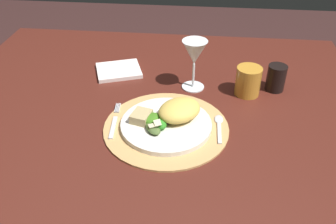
{
  "coord_description": "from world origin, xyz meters",
  "views": [
    {
      "loc": [
        0.14,
        -0.89,
        1.32
      ],
      "look_at": [
        0.05,
        -0.06,
        0.73
      ],
      "focal_mm": 38.17,
      "sensor_mm": 36.0,
      "label": 1
    }
  ],
  "objects": [
    {
      "name": "spoon",
      "position": [
        0.2,
        -0.09,
        0.72
      ],
      "size": [
        0.03,
        0.13,
        0.01
      ],
      "color": "silver",
      "rests_on": "placemat"
    },
    {
      "name": "napkin",
      "position": [
        -0.15,
        0.19,
        0.72
      ],
      "size": [
        0.18,
        0.17,
        0.01
      ],
      "primitive_type": "cube",
      "rotation": [
        0.0,
        0.0,
        0.35
      ],
      "color": "white",
      "rests_on": "dining_table"
    },
    {
      "name": "placemat",
      "position": [
        0.05,
        -0.11,
        0.71
      ],
      "size": [
        0.35,
        0.35,
        0.01
      ],
      "primitive_type": "cylinder",
      "color": "tan",
      "rests_on": "dining_table"
    },
    {
      "name": "wine_glass",
      "position": [
        0.12,
        0.11,
        0.83
      ],
      "size": [
        0.08,
        0.08,
        0.16
      ],
      "color": "silver",
      "rests_on": "dining_table"
    },
    {
      "name": "pasta_serving",
      "position": [
        0.09,
        -0.08,
        0.75
      ],
      "size": [
        0.16,
        0.16,
        0.05
      ],
      "primitive_type": "ellipsoid",
      "rotation": [
        0.0,
        0.0,
        3.96
      ],
      "color": "#E5BE55",
      "rests_on": "dinner_plate"
    },
    {
      "name": "bread_piece",
      "position": [
        -0.02,
        -0.11,
        0.74
      ],
      "size": [
        0.06,
        0.07,
        0.02
      ],
      "primitive_type": "cube",
      "rotation": [
        0.0,
        0.0,
        1.3
      ],
      "color": "tan",
      "rests_on": "dinner_plate"
    },
    {
      "name": "dinner_plate",
      "position": [
        0.05,
        -0.11,
        0.72
      ],
      "size": [
        0.25,
        0.25,
        0.01
      ],
      "primitive_type": "cylinder",
      "color": "silver",
      "rests_on": "placemat"
    },
    {
      "name": "dining_table",
      "position": [
        0.0,
        0.0,
        0.56
      ],
      "size": [
        1.34,
        1.08,
        0.71
      ],
      "color": "#4D1D15",
      "rests_on": "ground"
    },
    {
      "name": "salad_greens",
      "position": [
        0.02,
        -0.13,
        0.74
      ],
      "size": [
        0.08,
        0.11,
        0.03
      ],
      "color": "#2A7C1F",
      "rests_on": "dinner_plate"
    },
    {
      "name": "dark_tumbler",
      "position": [
        0.38,
        0.13,
        0.75
      ],
      "size": [
        0.06,
        0.06,
        0.09
      ],
      "primitive_type": "cylinder",
      "color": "black",
      "rests_on": "dining_table"
    },
    {
      "name": "fork",
      "position": [
        -0.09,
        -0.11,
        0.72
      ],
      "size": [
        0.03,
        0.17,
        0.0
      ],
      "color": "silver",
      "rests_on": "placemat"
    },
    {
      "name": "amber_tumbler",
      "position": [
        0.29,
        0.09,
        0.76
      ],
      "size": [
        0.08,
        0.08,
        0.09
      ],
      "primitive_type": "cylinder",
      "color": "#C4852C",
      "rests_on": "dining_table"
    }
  ]
}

